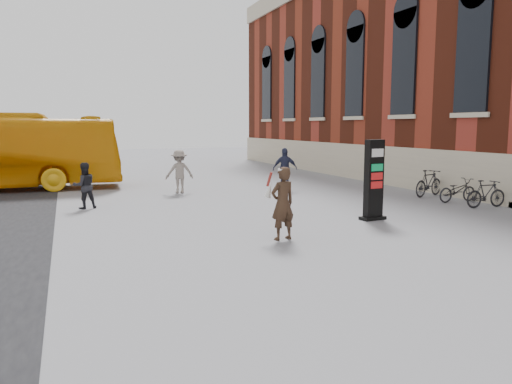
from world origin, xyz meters
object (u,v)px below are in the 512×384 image
object	(u,v)px
woman	(282,203)
bike_7	(429,183)
pedestrian_c	(285,169)
bike_5	(486,194)
info_pylon	(374,180)
pedestrian_b	(179,171)
bike_6	(457,190)
pedestrian_a	(84,186)

from	to	relation	value
woman	bike_7	xyz separation A→B (m)	(8.38, 4.78, -0.38)
pedestrian_c	bike_5	distance (m)	8.08
bike_5	info_pylon	bearing A→B (deg)	99.06
pedestrian_b	bike_6	bearing A→B (deg)	146.14
bike_6	woman	bearing A→B (deg)	109.53
pedestrian_a	bike_5	world-z (taller)	pedestrian_a
info_pylon	pedestrian_a	xyz separation A→B (m)	(-7.87, 5.11, -0.40)
woman	pedestrian_a	bearing A→B (deg)	-68.13
woman	bike_6	size ratio (longest dim) A/B	1.08
pedestrian_a	pedestrian_c	distance (m)	8.55
bike_6	bike_7	distance (m)	1.54
pedestrian_a	bike_7	size ratio (longest dim) A/B	0.88
pedestrian_c	bike_7	xyz separation A→B (m)	(4.41, -3.89, -0.37)
bike_5	woman	bearing A→B (deg)	106.29
pedestrian_a	pedestrian_b	bearing A→B (deg)	-156.63
bike_6	pedestrian_c	bearing A→B (deg)	37.47
woman	bike_6	bearing A→B (deg)	-170.32
woman	pedestrian_b	bearing A→B (deg)	-98.37
pedestrian_b	bike_7	distance (m)	9.98
info_pylon	woman	world-z (taller)	info_pylon
info_pylon	bike_5	world-z (taller)	info_pylon
bike_5	pedestrian_a	bearing A→B (deg)	73.34
bike_5	bike_7	world-z (taller)	bike_7
info_pylon	pedestrian_c	world-z (taller)	info_pylon
pedestrian_b	bike_6	size ratio (longest dim) A/B	1.08
pedestrian_a	bike_7	bearing A→B (deg)	159.52
info_pylon	pedestrian_c	size ratio (longest dim) A/B	1.30
pedestrian_a	bike_7	world-z (taller)	pedestrian_a
pedestrian_a	bike_7	distance (m)	12.81
pedestrian_a	bike_5	bearing A→B (deg)	147.38
pedestrian_a	info_pylon	bearing A→B (deg)	134.45
woman	bike_7	bearing A→B (deg)	-161.76
pedestrian_a	pedestrian_c	size ratio (longest dim) A/B	0.85
pedestrian_c	bike_7	world-z (taller)	pedestrian_c
pedestrian_a	bike_6	xyz separation A→B (m)	(12.69, -3.31, -0.34)
bike_6	bike_7	world-z (taller)	bike_7
bike_5	bike_7	bearing A→B (deg)	3.40
pedestrian_b	bike_5	size ratio (longest dim) A/B	1.13
woman	pedestrian_a	world-z (taller)	woman
pedestrian_a	bike_6	world-z (taller)	pedestrian_a
woman	bike_6	xyz separation A→B (m)	(8.38, 3.24, -0.48)
woman	bike_7	size ratio (longest dim) A/B	1.01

